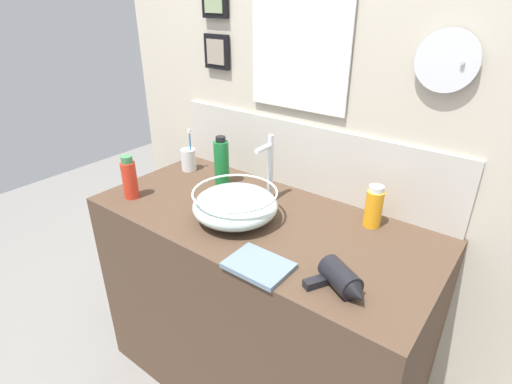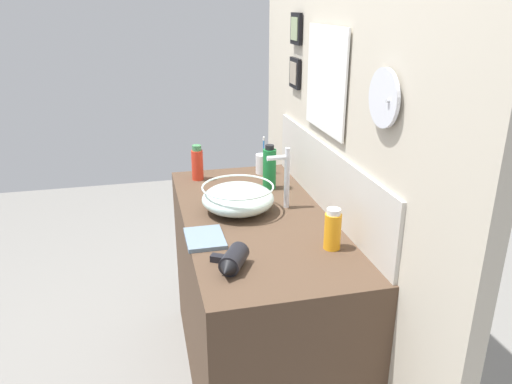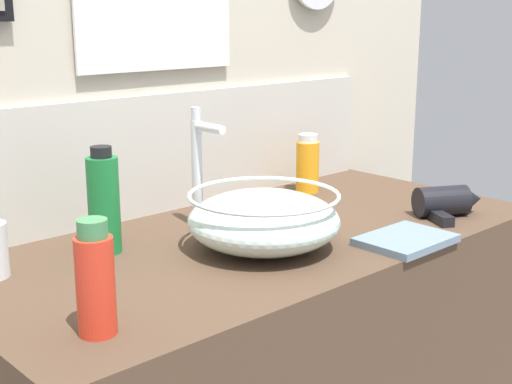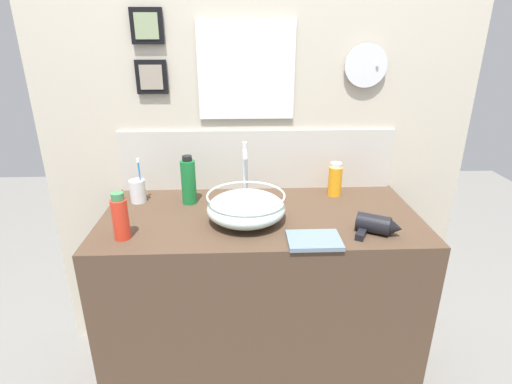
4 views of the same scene
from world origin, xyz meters
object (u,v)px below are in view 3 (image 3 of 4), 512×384
at_px(lotion_bottle, 95,281).
at_px(hand_towel, 406,240).
at_px(hair_drier, 447,202).
at_px(shampoo_bottle, 308,164).
at_px(glass_bowl_sink, 264,220).
at_px(spray_bottle, 104,203).
at_px(faucet, 199,161).

relative_size(lotion_bottle, hand_towel, 0.93).
relative_size(hair_drier, lotion_bottle, 1.07).
distance_m(hair_drier, shampoo_bottle, 0.40).
xyz_separation_m(lotion_bottle, hand_towel, (0.70, -0.06, -0.08)).
bearing_deg(hand_towel, glass_bowl_sink, 143.62).
xyz_separation_m(hair_drier, spray_bottle, (-0.73, 0.32, 0.07)).
distance_m(lotion_bottle, shampoo_bottle, 0.95).
xyz_separation_m(glass_bowl_sink, spray_bottle, (-0.25, 0.20, 0.04)).
xyz_separation_m(faucet, shampoo_bottle, (0.41, 0.06, -0.08)).
xyz_separation_m(faucet, hair_drier, (0.49, -0.33, -0.12)).
relative_size(glass_bowl_sink, faucet, 1.15).
height_order(faucet, hair_drier, faucet).
xyz_separation_m(faucet, lotion_bottle, (-0.46, -0.33, -0.07)).
bearing_deg(spray_bottle, glass_bowl_sink, -39.53).
height_order(glass_bowl_sink, hair_drier, glass_bowl_sink).
bearing_deg(hand_towel, shampoo_bottle, 68.82).
bearing_deg(lotion_bottle, spray_bottle, 56.92).
bearing_deg(spray_bottle, faucet, 0.97).
bearing_deg(hair_drier, glass_bowl_sink, 166.25).
bearing_deg(hair_drier, shampoo_bottle, 100.69).
distance_m(spray_bottle, shampoo_bottle, 0.66).
bearing_deg(spray_bottle, shampoo_bottle, 5.51).
bearing_deg(hair_drier, spray_bottle, 156.25).
bearing_deg(shampoo_bottle, spray_bottle, -174.49).
bearing_deg(hair_drier, lotion_bottle, 179.88).
relative_size(glass_bowl_sink, lotion_bottle, 1.73).
bearing_deg(spray_bottle, hand_towel, -38.01).
bearing_deg(spray_bottle, hair_drier, -23.75).
bearing_deg(shampoo_bottle, hair_drier, -79.31).
distance_m(spray_bottle, lotion_bottle, 0.38).
distance_m(faucet, spray_bottle, 0.25).
relative_size(glass_bowl_sink, spray_bottle, 1.43).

